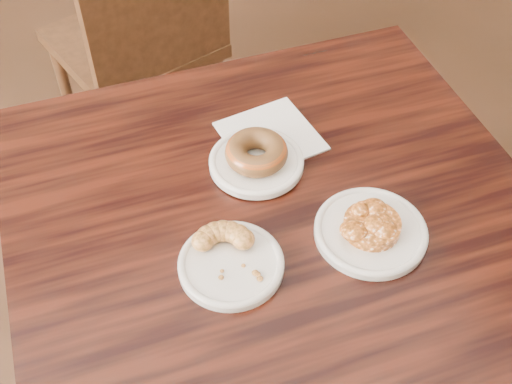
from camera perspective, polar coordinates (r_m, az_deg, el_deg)
name	(u,v)px	position (r m, az deg, el deg)	size (l,w,h in m)	color
cafe_table	(277,337)	(1.34, 1.87, -12.74)	(0.86, 0.86, 0.75)	black
chair_far	(133,43)	(1.94, -10.90, 12.92)	(0.45, 0.45, 0.90)	black
napkin	(270,136)	(1.16, 1.28, 5.01)	(0.16, 0.16, 0.00)	white
plate_donut	(256,162)	(1.10, 0.03, 2.65)	(0.16, 0.16, 0.01)	white
plate_cruller	(231,265)	(0.97, -2.23, -6.47)	(0.16, 0.16, 0.01)	silver
plate_fritter	(371,232)	(1.02, 10.14, -3.51)	(0.18, 0.18, 0.01)	silver
glazed_donut	(256,152)	(1.09, 0.04, 3.57)	(0.11, 0.11, 0.04)	#9B4716
apple_fritter	(372,224)	(1.01, 10.30, -2.79)	(0.13, 0.13, 0.03)	#4F2508
cruller_fragment	(231,256)	(0.95, -2.27, -5.72)	(0.12, 0.12, 0.03)	brown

